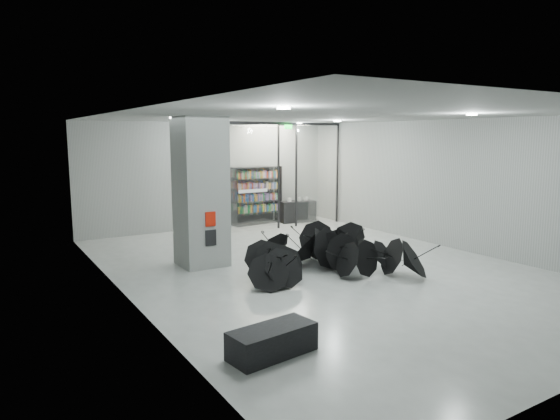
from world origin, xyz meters
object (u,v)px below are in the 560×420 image
bookshelf (257,196)px  shop_counter (297,211)px  umbrella_cluster (326,258)px  bench (272,341)px  column (201,192)px

bookshelf → shop_counter: bearing=-21.1°
shop_counter → umbrella_cluster: 7.36m
bench → umbrella_cluster: bearing=36.6°
column → bookshelf: bearing=47.5°
umbrella_cluster → bookshelf: bearing=75.5°
bookshelf → shop_counter: bookshelf is taller
bookshelf → umbrella_cluster: size_ratio=0.48×
column → bench: column is taller
bench → bookshelf: size_ratio=0.63×
bookshelf → shop_counter: size_ratio=1.58×
bench → shop_counter: shop_counter is taller
column → shop_counter: (5.99, 4.29, -1.57)m
umbrella_cluster → bench: bearing=-136.1°
bookshelf → umbrella_cluster: (-1.80, -6.97, -0.82)m
column → bookshelf: (4.36, 4.75, -0.86)m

